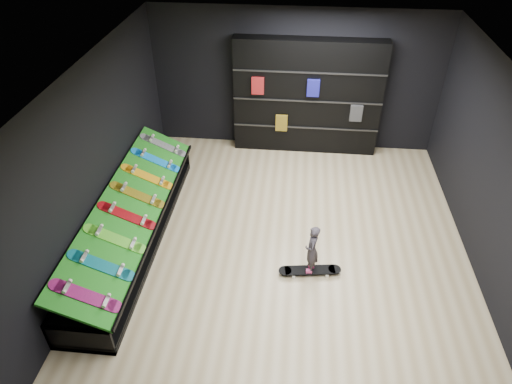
# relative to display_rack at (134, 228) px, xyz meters

# --- Properties ---
(floor) EXTENTS (6.00, 7.00, 0.01)m
(floor) POSITION_rel_display_rack_xyz_m (2.55, 0.00, -0.25)
(floor) COLOR tan
(floor) RESTS_ON ground
(ceiling) EXTENTS (6.00, 7.00, 0.01)m
(ceiling) POSITION_rel_display_rack_xyz_m (2.55, 0.00, 2.75)
(ceiling) COLOR white
(ceiling) RESTS_ON ground
(wall_back) EXTENTS (6.00, 0.02, 3.00)m
(wall_back) POSITION_rel_display_rack_xyz_m (2.55, 3.50, 1.25)
(wall_back) COLOR black
(wall_back) RESTS_ON ground
(wall_left) EXTENTS (0.02, 7.00, 3.00)m
(wall_left) POSITION_rel_display_rack_xyz_m (-0.45, 0.00, 1.25)
(wall_left) COLOR black
(wall_left) RESTS_ON ground
(wall_right) EXTENTS (0.02, 7.00, 3.00)m
(wall_right) POSITION_rel_display_rack_xyz_m (5.55, 0.00, 1.25)
(wall_right) COLOR black
(wall_right) RESTS_ON ground
(display_rack) EXTENTS (0.90, 4.50, 0.50)m
(display_rack) POSITION_rel_display_rack_xyz_m (0.00, 0.00, 0.00)
(display_rack) COLOR black
(display_rack) RESTS_ON ground
(turf_ramp) EXTENTS (0.92, 4.50, 0.46)m
(turf_ramp) POSITION_rel_display_rack_xyz_m (0.05, 0.00, 0.46)
(turf_ramp) COLOR #13640F
(turf_ramp) RESTS_ON display_rack
(back_shelving) EXTENTS (3.06, 0.36, 2.45)m
(back_shelving) POSITION_rel_display_rack_xyz_m (2.81, 3.32, 0.97)
(back_shelving) COLOR black
(back_shelving) RESTS_ON ground
(floor_skateboard) EXTENTS (1.00, 0.35, 0.09)m
(floor_skateboard) POSITION_rel_display_rack_xyz_m (2.97, -0.52, -0.20)
(floor_skateboard) COLOR black
(floor_skateboard) RESTS_ON ground
(child) EXTENTS (0.15, 0.20, 0.51)m
(child) POSITION_rel_display_rack_xyz_m (2.97, -0.52, 0.10)
(child) COLOR black
(child) RESTS_ON floor_skateboard
(display_board_0) EXTENTS (0.93, 0.22, 0.50)m
(display_board_0) POSITION_rel_display_rack_xyz_m (0.06, -1.90, 0.49)
(display_board_0) COLOR #E5198C
(display_board_0) RESTS_ON turf_ramp
(display_board_1) EXTENTS (0.93, 0.22, 0.50)m
(display_board_1) POSITION_rel_display_rack_xyz_m (0.06, -1.36, 0.49)
(display_board_1) COLOR #0C8C99
(display_board_1) RESTS_ON turf_ramp
(display_board_2) EXTENTS (0.93, 0.22, 0.50)m
(display_board_2) POSITION_rel_display_rack_xyz_m (0.06, -0.81, 0.49)
(display_board_2) COLOR green
(display_board_2) RESTS_ON turf_ramp
(display_board_3) EXTENTS (0.93, 0.22, 0.50)m
(display_board_3) POSITION_rel_display_rack_xyz_m (0.06, -0.27, 0.49)
(display_board_3) COLOR red
(display_board_3) RESTS_ON turf_ramp
(display_board_4) EXTENTS (0.93, 0.22, 0.50)m
(display_board_4) POSITION_rel_display_rack_xyz_m (0.06, 0.27, 0.49)
(display_board_4) COLOR yellow
(display_board_4) RESTS_ON turf_ramp
(display_board_5) EXTENTS (0.93, 0.22, 0.50)m
(display_board_5) POSITION_rel_display_rack_xyz_m (0.06, 0.81, 0.49)
(display_board_5) COLOR orange
(display_board_5) RESTS_ON turf_ramp
(display_board_6) EXTENTS (0.93, 0.22, 0.50)m
(display_board_6) POSITION_rel_display_rack_xyz_m (0.06, 1.36, 0.49)
(display_board_6) COLOR blue
(display_board_6) RESTS_ON turf_ramp
(display_board_7) EXTENTS (0.93, 0.22, 0.50)m
(display_board_7) POSITION_rel_display_rack_xyz_m (0.06, 1.90, 0.49)
(display_board_7) COLOR black
(display_board_7) RESTS_ON turf_ramp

